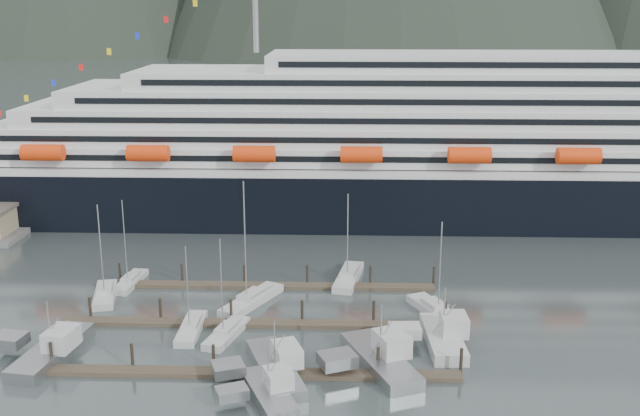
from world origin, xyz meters
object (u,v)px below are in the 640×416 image
(sailboat_c, at_px, (227,334))
(sailboat_h, at_px, (434,310))
(sailboat_d, at_px, (252,301))
(trawler_b, at_px, (268,392))
(cruise_ship, at_px, (472,153))
(trawler_d, at_px, (379,359))
(sailboat_a, at_px, (105,295))
(trawler_e, at_px, (442,336))
(sailboat_e, at_px, (130,282))
(trawler_c, at_px, (274,367))
(sailboat_b, at_px, (191,329))
(trawler_a, at_px, (50,349))
(sailboat_g, at_px, (349,278))

(sailboat_c, xyz_separation_m, sailboat_h, (25.91, 8.01, 0.02))
(sailboat_d, bearing_deg, sailboat_h, -69.19)
(sailboat_c, bearing_deg, trawler_b, -140.32)
(cruise_ship, xyz_separation_m, trawler_d, (-19.85, -62.61, -11.04))
(sailboat_a, height_order, sailboat_c, sailboat_a)
(trawler_e, bearing_deg, sailboat_h, -3.52)
(cruise_ship, relative_size, sailboat_d, 11.89)
(trawler_b, bearing_deg, trawler_d, -80.54)
(sailboat_e, xyz_separation_m, trawler_c, (23.04, -26.15, 0.48))
(trawler_b, bearing_deg, trawler_c, -24.25)
(cruise_ship, bearing_deg, trawler_b, -114.21)
(sailboat_a, height_order, sailboat_e, sailboat_a)
(sailboat_b, distance_m, trawler_d, 24.17)
(sailboat_d, xyz_separation_m, trawler_a, (-21.04, -16.35, 0.48))
(cruise_ship, xyz_separation_m, sailboat_e, (-54.39, -38.58, -11.63))
(sailboat_d, height_order, sailboat_h, sailboat_d)
(sailboat_b, relative_size, trawler_b, 1.11)
(sailboat_g, bearing_deg, cruise_ship, -22.86)
(sailboat_d, height_order, trawler_d, sailboat_d)
(cruise_ship, height_order, trawler_b, cruise_ship)
(trawler_b, distance_m, trawler_e, 23.53)
(sailboat_c, bearing_deg, trawler_a, 122.79)
(sailboat_a, height_order, sailboat_b, sailboat_a)
(cruise_ship, height_order, trawler_e, cruise_ship)
(sailboat_e, relative_size, trawler_b, 1.24)
(cruise_ship, relative_size, trawler_a, 15.00)
(trawler_c, bearing_deg, sailboat_g, -35.70)
(trawler_b, bearing_deg, trawler_e, -78.09)
(trawler_a, relative_size, trawler_d, 1.00)
(sailboat_b, bearing_deg, sailboat_a, 52.68)
(sailboat_b, relative_size, trawler_c, 0.85)
(cruise_ship, xyz_separation_m, trawler_c, (-31.35, -64.73, -11.15))
(sailboat_c, relative_size, trawler_d, 0.93)
(trawler_d, bearing_deg, trawler_e, -74.27)
(sailboat_a, relative_size, sailboat_e, 1.06)
(trawler_a, bearing_deg, sailboat_h, -64.33)
(sailboat_a, relative_size, trawler_c, 1.01)
(sailboat_b, bearing_deg, sailboat_g, -47.13)
(sailboat_g, bearing_deg, sailboat_c, 152.76)
(trawler_e, bearing_deg, sailboat_c, 84.95)
(cruise_ship, bearing_deg, sailboat_b, -128.12)
(sailboat_e, bearing_deg, trawler_e, -107.34)
(sailboat_e, distance_m, sailboat_h, 43.28)
(sailboat_a, xyz_separation_m, sailboat_e, (2.01, 5.14, -0.03))
(sailboat_d, bearing_deg, sailboat_b, 171.83)
(sailboat_c, height_order, trawler_c, sailboat_c)
(sailboat_d, bearing_deg, sailboat_g, -28.49)
(trawler_a, distance_m, trawler_c, 26.05)
(sailboat_b, bearing_deg, sailboat_d, -35.17)
(sailboat_a, bearing_deg, trawler_e, -119.39)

